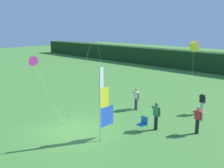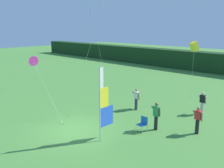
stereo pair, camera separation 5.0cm
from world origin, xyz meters
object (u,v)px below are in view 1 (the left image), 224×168
(folding_chair, at_px, (143,123))
(person_far_left, at_px, (198,119))
(person_far_right, at_px, (202,102))
(kite_cyan_diamond_0, at_px, (91,10))
(person_near_banner, at_px, (156,115))
(person_mid_field, at_px, (136,99))
(banner_flag, at_px, (104,105))
(kite_yellow_box_3, at_px, (194,47))
(kite_magenta_delta_1, at_px, (33,61))

(folding_chair, bearing_deg, person_far_left, 37.78)
(person_far_right, height_order, kite_cyan_diamond_0, kite_cyan_diamond_0)
(person_near_banner, bearing_deg, kite_cyan_diamond_0, 155.22)
(person_far_right, bearing_deg, person_mid_field, -146.93)
(banner_flag, relative_size, person_far_left, 2.54)
(person_far_left, bearing_deg, kite_cyan_diamond_0, 162.78)
(person_near_banner, height_order, kite_cyan_diamond_0, kite_cyan_diamond_0)
(banner_flag, bearing_deg, person_near_banner, 67.38)
(person_far_right, height_order, kite_yellow_box_3, kite_yellow_box_3)
(banner_flag, bearing_deg, person_far_right, 75.49)
(person_near_banner, xyz_separation_m, person_far_left, (2.05, 1.21, -0.05))
(folding_chair, xyz_separation_m, kite_yellow_box_3, (-0.62, 7.12, 4.09))
(person_near_banner, xyz_separation_m, kite_magenta_delta_1, (-8.55, -3.20, 2.79))
(kite_magenta_delta_1, bearing_deg, person_far_right, 40.31)
(person_mid_field, bearing_deg, person_far_right, 33.07)
(banner_flag, xyz_separation_m, folding_chair, (0.85, 2.39, -1.48))
(person_far_right, distance_m, kite_cyan_diamond_0, 14.64)
(person_near_banner, xyz_separation_m, folding_chair, (-0.44, -0.72, -0.41))
(person_near_banner, distance_m, person_mid_field, 3.85)
(kite_yellow_box_3, bearing_deg, kite_cyan_diamond_0, -175.93)
(person_mid_field, relative_size, kite_cyan_diamond_0, 0.19)
(person_far_left, distance_m, person_far_right, 3.70)
(banner_flag, distance_m, folding_chair, 2.94)
(banner_flag, relative_size, kite_magenta_delta_1, 1.02)
(banner_flag, height_order, kite_cyan_diamond_0, kite_cyan_diamond_0)
(kite_cyan_diamond_0, bearing_deg, person_mid_field, -21.53)
(kite_magenta_delta_1, bearing_deg, person_mid_field, 44.85)
(folding_chair, bearing_deg, banner_flag, -109.67)
(banner_flag, distance_m, person_far_right, 8.11)
(person_far_right, xyz_separation_m, kite_yellow_box_3, (-1.77, 1.74, 3.74))
(folding_chair, xyz_separation_m, kite_cyan_diamond_0, (-11.71, 6.33, 7.26))
(person_near_banner, relative_size, folding_chair, 1.93)
(person_mid_field, height_order, person_far_left, person_far_left)
(kite_cyan_diamond_0, bearing_deg, kite_magenta_delta_1, -67.76)
(kite_magenta_delta_1, bearing_deg, kite_cyan_diamond_0, 112.24)
(person_far_right, xyz_separation_m, kite_cyan_diamond_0, (-12.87, 0.95, 6.91))
(person_near_banner, relative_size, kite_magenta_delta_1, 0.42)
(person_far_right, distance_m, kite_magenta_delta_1, 12.48)
(person_near_banner, bearing_deg, person_far_right, 81.28)
(person_far_left, height_order, folding_chair, person_far_left)
(person_far_right, xyz_separation_m, kite_magenta_delta_1, (-9.27, -7.86, 2.85))
(person_near_banner, distance_m, person_far_right, 4.72)
(person_near_banner, bearing_deg, kite_magenta_delta_1, -159.49)
(person_near_banner, height_order, person_far_right, person_near_banner)
(folding_chair, height_order, kite_magenta_delta_1, kite_magenta_delta_1)
(person_mid_field, distance_m, kite_cyan_diamond_0, 11.81)
(person_far_right, distance_m, kite_yellow_box_3, 4.49)
(person_far_left, height_order, kite_yellow_box_3, kite_yellow_box_3)
(person_near_banner, relative_size, person_mid_field, 1.05)
(banner_flag, relative_size, person_mid_field, 2.55)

